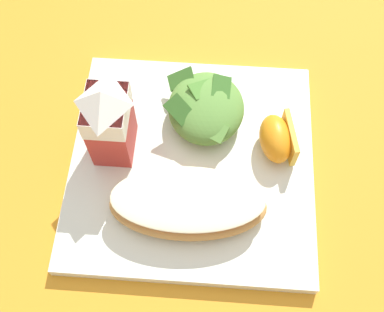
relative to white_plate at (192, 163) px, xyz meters
name	(u,v)px	position (x,y,z in m)	size (l,w,h in m)	color
ground	(192,166)	(0.00, 0.00, -0.01)	(3.00, 3.00, 0.00)	orange
white_plate	(192,163)	(0.00, 0.00, 0.00)	(0.28, 0.28, 0.02)	white
cheesy_pizza_bread	(192,204)	(-0.06, 0.00, 0.03)	(0.09, 0.17, 0.04)	tan
green_salad_pile	(206,108)	(0.06, -0.01, 0.03)	(0.10, 0.10, 0.05)	#5B8E3D
milk_carton	(109,119)	(0.01, 0.09, 0.07)	(0.06, 0.05, 0.11)	#B7332D
orange_wedge_front	(277,138)	(0.02, -0.10, 0.03)	(0.07, 0.05, 0.04)	orange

